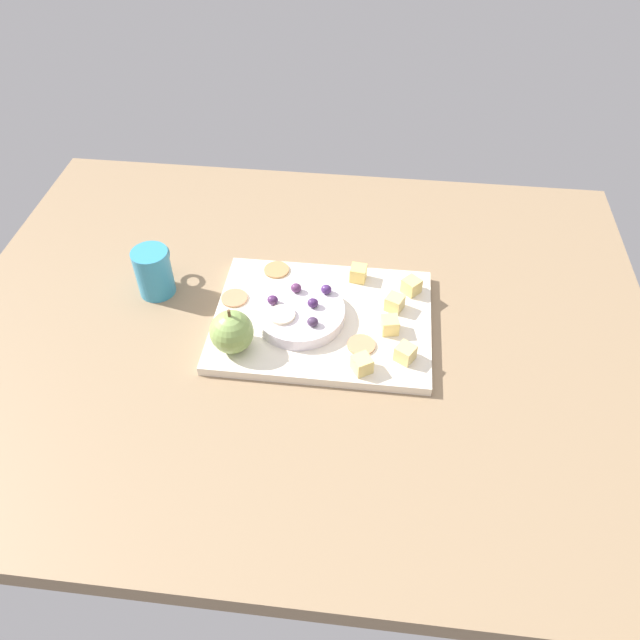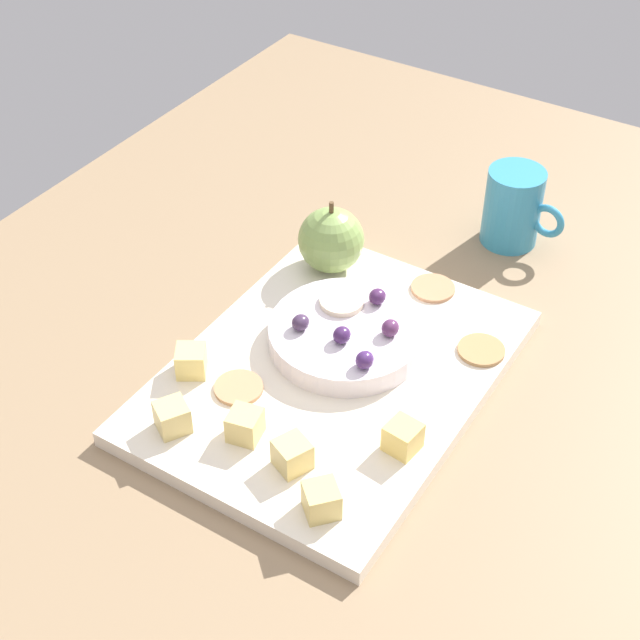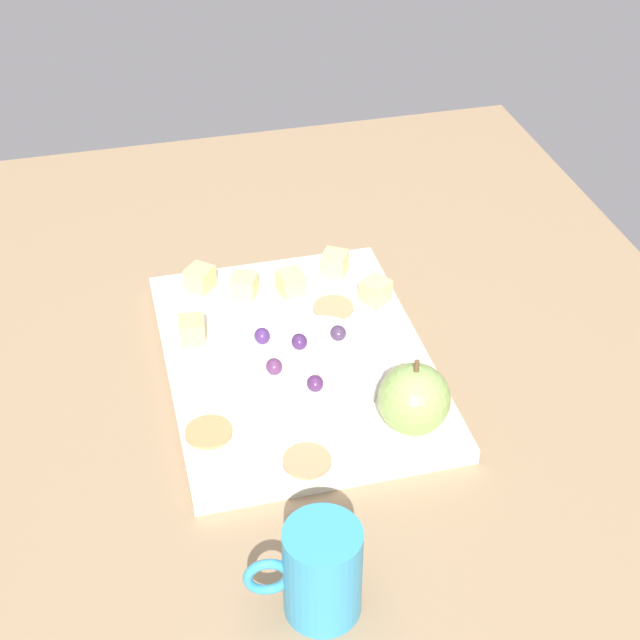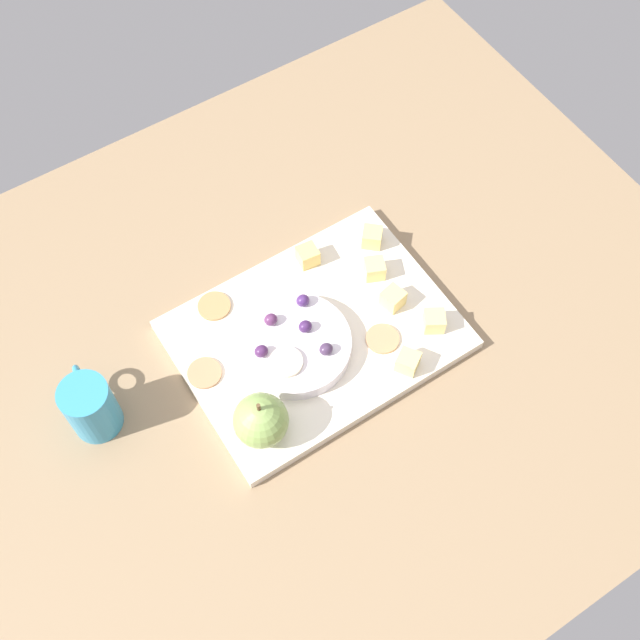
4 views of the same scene
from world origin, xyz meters
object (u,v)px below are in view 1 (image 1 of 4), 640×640
at_px(cheese_cube_5, 358,273).
at_px(grape_3, 326,289).
at_px(cheese_cube_1, 362,364).
at_px(grape_1, 313,304).
at_px(cracker_1, 277,270).
at_px(apple_whole, 232,332).
at_px(cheese_cube_3, 411,286).
at_px(cup, 154,272).
at_px(cheese_cube_2, 395,303).
at_px(cracker_0, 234,298).
at_px(grape_0, 296,288).
at_px(cheese_cube_4, 405,353).
at_px(grape_2, 273,300).
at_px(platter, 322,321).
at_px(cheese_cube_0, 390,325).
at_px(grape_4, 313,322).
at_px(serving_dish, 302,313).
at_px(apple_slice_0, 282,315).
at_px(cracker_2, 361,345).

relative_size(cheese_cube_5, grape_3, 1.49).
distance_m(cheese_cube_1, grape_1, 0.14).
bearing_deg(cracker_1, apple_whole, 78.94).
distance_m(cheese_cube_3, cup, 0.46).
height_order(cheese_cube_1, cheese_cube_2, same).
xyz_separation_m(cracker_0, cup, (0.15, -0.02, 0.03)).
xyz_separation_m(grape_0, cup, (0.26, -0.02, -0.00)).
height_order(cheese_cube_4, grape_2, grape_2).
relative_size(cheese_cube_3, grape_3, 1.49).
xyz_separation_m(cheese_cube_4, grape_2, (0.23, -0.08, 0.02)).
bearing_deg(cheese_cube_5, grape_0, 34.27).
height_order(apple_whole, cheese_cube_1, apple_whole).
relative_size(platter, cheese_cube_4, 13.34).
bearing_deg(cheese_cube_1, cheese_cube_2, -107.83).
height_order(platter, grape_2, grape_2).
bearing_deg(cheese_cube_2, grape_3, -0.97).
xyz_separation_m(cheese_cube_0, grape_4, (0.13, 0.02, 0.02)).
xyz_separation_m(cracker_0, cracker_1, (-0.06, -0.08, 0.00)).
bearing_deg(cracker_0, grape_2, 160.94).
distance_m(serving_dish, grape_2, 0.05).
relative_size(cheese_cube_0, cheese_cube_5, 1.00).
relative_size(cheese_cube_2, cheese_cube_3, 1.00).
distance_m(grape_3, apple_slice_0, 0.09).
relative_size(cheese_cube_5, cup, 0.29).
height_order(serving_dish, grape_1, grape_1).
bearing_deg(cheese_cube_5, cheese_cube_0, 116.14).
distance_m(serving_dish, cracker_0, 0.13).
xyz_separation_m(grape_1, cup, (0.29, -0.05, -0.00)).
bearing_deg(apple_slice_0, cheese_cube_5, -131.50).
distance_m(grape_3, grape_4, 0.08).
relative_size(cracker_0, grape_4, 2.50).
relative_size(grape_2, apple_slice_0, 0.42).
height_order(cheese_cube_3, cracker_0, cheese_cube_3).
distance_m(cheese_cube_5, grape_3, 0.09).
bearing_deg(cheese_cube_2, apple_whole, 24.92).
height_order(cracker_2, grape_4, grape_4).
xyz_separation_m(cracker_2, grape_0, (0.12, -0.09, 0.03)).
distance_m(cheese_cube_4, grape_4, 0.16).
bearing_deg(cheese_cube_0, cracker_0, -9.69).
distance_m(serving_dish, cheese_cube_2, 0.16).
height_order(cheese_cube_1, grape_2, grape_2).
relative_size(cheese_cube_3, grape_1, 1.49).
bearing_deg(apple_slice_0, grape_4, 165.06).
bearing_deg(cracker_1, cracker_2, 134.67).
distance_m(cheese_cube_1, cracker_1, 0.28).
distance_m(cheese_cube_0, cracker_1, 0.25).
distance_m(cheese_cube_2, grape_4, 0.15).
xyz_separation_m(cheese_cube_3, grape_4, (0.16, 0.12, 0.02)).
xyz_separation_m(apple_whole, apple_slice_0, (-0.07, -0.06, -0.01)).
xyz_separation_m(grape_2, apple_slice_0, (-0.02, 0.03, -0.00)).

